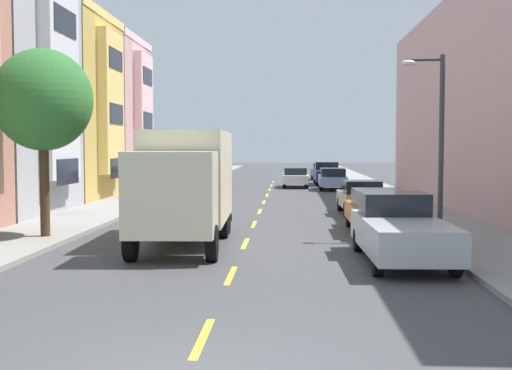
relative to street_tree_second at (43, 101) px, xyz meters
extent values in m
plane|color=#424244|center=(6.40, 17.63, -4.43)|extent=(160.00, 160.00, 0.00)
cube|color=gray|center=(-0.70, 15.63, -4.36)|extent=(3.20, 120.00, 0.14)
cube|color=gray|center=(13.50, 15.63, -4.36)|extent=(3.20, 120.00, 0.14)
cube|color=yellow|center=(6.40, -10.37, -4.42)|extent=(0.14, 2.20, 0.01)
cube|color=yellow|center=(6.40, -5.37, -4.42)|extent=(0.14, 2.20, 0.01)
cube|color=yellow|center=(6.40, -0.37, -4.42)|extent=(0.14, 2.20, 0.01)
cube|color=yellow|center=(6.40, 4.63, -4.42)|extent=(0.14, 2.20, 0.01)
cube|color=yellow|center=(6.40, 9.63, -4.42)|extent=(0.14, 2.20, 0.01)
cube|color=yellow|center=(6.40, 14.63, -4.42)|extent=(0.14, 2.20, 0.01)
cube|color=yellow|center=(6.40, 19.63, -4.42)|extent=(0.14, 2.20, 0.01)
cube|color=yellow|center=(6.40, 24.63, -4.42)|extent=(0.14, 2.20, 0.01)
cube|color=yellow|center=(6.40, 29.63, -4.42)|extent=(0.14, 2.20, 0.01)
cube|color=yellow|center=(6.40, 34.63, -4.42)|extent=(0.14, 2.20, 0.01)
cube|color=silver|center=(-2.02, 7.32, 1.29)|extent=(0.55, 3.56, 8.26)
cube|color=#1E232D|center=(-1.73, 7.32, -2.52)|extent=(0.04, 2.70, 1.10)
cube|color=#1E232D|center=(-1.73, 7.32, 0.65)|extent=(0.04, 2.70, 1.10)
cube|color=#1E232D|center=(-1.73, 7.32, 3.83)|extent=(0.04, 2.70, 1.10)
cube|color=tan|center=(-7.40, 15.43, 0.53)|extent=(10.20, 7.91, 9.91)
cube|color=#F9D572|center=(-2.55, 15.43, 5.70)|extent=(0.60, 7.91, 0.44)
cube|color=#F9D572|center=(-2.02, 15.43, 0.92)|extent=(0.55, 3.56, 7.73)
cube|color=#1E232D|center=(-1.73, 15.43, -2.65)|extent=(0.04, 2.70, 1.10)
cube|color=#1E232D|center=(-1.73, 15.43, 0.33)|extent=(0.04, 2.70, 1.10)
cube|color=#1E232D|center=(-1.73, 15.43, 3.30)|extent=(0.04, 2.70, 1.10)
cube|color=#CC9E9E|center=(-8.16, 23.54, 0.48)|extent=(11.73, 7.91, 9.81)
cube|color=#FECACA|center=(-2.55, 23.54, 5.61)|extent=(0.60, 7.91, 0.44)
cube|color=#FECACA|center=(-2.02, 23.54, 0.87)|extent=(0.55, 3.56, 7.66)
cube|color=#1E232D|center=(-1.73, 23.54, -2.66)|extent=(0.04, 2.70, 1.10)
cube|color=#1E232D|center=(-1.73, 23.54, 0.28)|extent=(0.04, 2.70, 1.10)
cube|color=#1E232D|center=(-1.73, 23.54, 3.23)|extent=(0.04, 2.70, 1.10)
cylinder|color=#47331E|center=(0.00, 0.00, -2.73)|extent=(0.30, 0.30, 3.11)
ellipsoid|color=#2D6B2D|center=(0.00, 0.00, 0.02)|extent=(3.10, 3.10, 3.21)
cylinder|color=#38383D|center=(12.50, 0.45, -1.44)|extent=(0.16, 0.16, 5.69)
cylinder|color=#38383D|center=(11.95, 0.45, 1.25)|extent=(1.10, 0.10, 0.10)
ellipsoid|color=silver|center=(11.45, 0.45, 1.15)|extent=(0.44, 0.28, 0.20)
cube|color=beige|center=(4.57, 0.35, -2.37)|extent=(2.57, 5.60, 2.79)
cube|color=beige|center=(4.69, -3.56, -2.67)|extent=(2.36, 1.97, 2.20)
cube|color=black|center=(4.71, -4.46, -2.18)|extent=(2.02, 0.14, 0.97)
cube|color=black|center=(4.49, 3.04, -4.00)|extent=(2.40, 0.23, 0.24)
cylinder|color=black|center=(3.63, -3.64, -3.95)|extent=(0.31, 0.97, 0.96)
cylinder|color=black|center=(5.75, -3.58, -3.95)|extent=(0.31, 0.97, 0.96)
cylinder|color=black|center=(3.46, 1.89, -3.95)|extent=(0.31, 0.97, 0.96)
cylinder|color=black|center=(5.58, 1.95, -3.95)|extent=(0.31, 0.97, 0.96)
cylinder|color=black|center=(3.49, 0.79, -3.95)|extent=(0.31, 0.97, 0.96)
cylinder|color=black|center=(5.61, 0.85, -3.95)|extent=(0.31, 0.97, 0.96)
cube|color=tan|center=(10.90, 8.75, -3.79)|extent=(1.83, 4.04, 0.62)
cube|color=black|center=(10.91, 8.27, -3.20)|extent=(1.57, 1.72, 0.55)
cylinder|color=black|center=(11.63, 10.12, -4.10)|extent=(0.24, 0.67, 0.66)
cylinder|color=black|center=(10.11, 10.09, -4.10)|extent=(0.24, 0.67, 0.66)
cylinder|color=black|center=(11.69, 7.40, -4.10)|extent=(0.24, 0.67, 0.66)
cylinder|color=black|center=(10.17, 7.37, -4.10)|extent=(0.24, 0.67, 0.66)
cube|color=#195B60|center=(10.64, 38.35, -3.79)|extent=(1.84, 4.04, 0.62)
cube|color=black|center=(10.65, 37.87, -3.20)|extent=(1.57, 1.72, 0.55)
cylinder|color=black|center=(11.36, 39.73, -4.10)|extent=(0.24, 0.67, 0.66)
cylinder|color=black|center=(9.84, 39.69, -4.10)|extent=(0.24, 0.67, 0.66)
cylinder|color=black|center=(11.43, 37.01, -4.10)|extent=(0.24, 0.67, 0.66)
cylinder|color=black|center=(9.91, 36.97, -4.10)|extent=(0.24, 0.67, 0.66)
cube|color=#7A9EC6|center=(10.70, 24.86, -3.79)|extent=(1.90, 4.73, 0.62)
cube|color=black|center=(10.69, 24.48, -3.20)|extent=(1.65, 2.85, 0.55)
cylinder|color=black|center=(11.52, 26.44, -4.10)|extent=(0.23, 0.66, 0.66)
cylinder|color=black|center=(9.92, 26.47, -4.10)|extent=(0.23, 0.66, 0.66)
cylinder|color=black|center=(11.47, 23.25, -4.10)|extent=(0.23, 0.66, 0.66)
cylinder|color=black|center=(9.87, 23.27, -4.10)|extent=(0.23, 0.66, 0.66)
cube|color=#B2B5BA|center=(10.63, -3.50, -3.70)|extent=(2.11, 5.34, 0.80)
cube|color=black|center=(10.61, -2.34, -3.00)|extent=(1.79, 1.63, 0.60)
cylinder|color=black|center=(11.49, -1.68, -4.10)|extent=(0.23, 0.66, 0.66)
cylinder|color=black|center=(9.71, -1.72, -4.10)|extent=(0.23, 0.66, 0.66)
cylinder|color=black|center=(11.56, -5.29, -4.10)|extent=(0.23, 0.66, 0.66)
cylinder|color=black|center=(9.78, -5.32, -4.10)|extent=(0.23, 0.66, 0.66)
cube|color=#AD1E1E|center=(2.19, 28.96, -3.80)|extent=(1.89, 4.54, 0.60)
cube|color=black|center=(2.18, 29.19, -3.25)|extent=(1.63, 2.19, 0.50)
cylinder|color=black|center=(1.43, 27.42, -4.10)|extent=(0.23, 0.66, 0.66)
cylinder|color=black|center=(3.01, 27.45, -4.10)|extent=(0.23, 0.66, 0.66)
cylinder|color=black|center=(1.36, 30.48, -4.10)|extent=(0.23, 0.66, 0.66)
cylinder|color=black|center=(2.94, 30.51, -4.10)|extent=(0.23, 0.66, 0.66)
cube|color=navy|center=(10.71, 30.84, -3.70)|extent=(2.05, 5.32, 0.80)
cube|color=black|center=(10.70, 32.01, -3.00)|extent=(1.77, 1.61, 0.60)
cylinder|color=black|center=(11.59, 32.65, -4.10)|extent=(0.23, 0.66, 0.66)
cylinder|color=black|center=(9.81, 32.64, -4.10)|extent=(0.23, 0.66, 0.66)
cylinder|color=black|center=(11.62, 29.05, -4.10)|extent=(0.23, 0.66, 0.66)
cylinder|color=black|center=(9.84, 29.03, -4.10)|extent=(0.23, 0.66, 0.66)
cube|color=maroon|center=(1.95, 21.77, -3.80)|extent=(1.81, 4.50, 0.60)
cube|color=black|center=(1.95, 22.00, -3.25)|extent=(1.59, 2.16, 0.50)
cylinder|color=black|center=(1.16, 20.24, -4.10)|extent=(0.22, 0.66, 0.66)
cylinder|color=black|center=(2.74, 20.24, -4.10)|extent=(0.22, 0.66, 0.66)
cylinder|color=black|center=(1.16, 23.30, -4.10)|extent=(0.22, 0.66, 0.66)
cylinder|color=black|center=(2.74, 23.30, -4.10)|extent=(0.22, 0.66, 0.66)
cube|color=orange|center=(10.79, 2.48, -3.79)|extent=(1.85, 4.71, 0.62)
cube|color=black|center=(10.79, 2.10, -3.20)|extent=(1.62, 2.83, 0.55)
cylinder|color=black|center=(11.58, 4.08, -4.10)|extent=(0.22, 0.66, 0.66)
cylinder|color=black|center=(9.98, 4.07, -4.10)|extent=(0.22, 0.66, 0.66)
cylinder|color=black|center=(11.60, 0.89, -4.10)|extent=(0.22, 0.66, 0.66)
cylinder|color=black|center=(10.00, 0.88, -4.10)|extent=(0.22, 0.66, 0.66)
cube|color=silver|center=(8.20, 27.39, -3.80)|extent=(1.80, 4.50, 0.60)
cube|color=black|center=(8.20, 27.16, -3.25)|extent=(1.58, 2.16, 0.50)
cylinder|color=black|center=(8.99, 28.92, -4.10)|extent=(0.22, 0.66, 0.66)
cylinder|color=black|center=(7.41, 28.92, -4.10)|extent=(0.22, 0.66, 0.66)
cylinder|color=black|center=(8.99, 25.86, -4.10)|extent=(0.22, 0.66, 0.66)
cylinder|color=black|center=(7.41, 25.86, -4.10)|extent=(0.22, 0.66, 0.66)
camera|label=1|loc=(7.75, -20.48, -1.43)|focal=46.31mm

